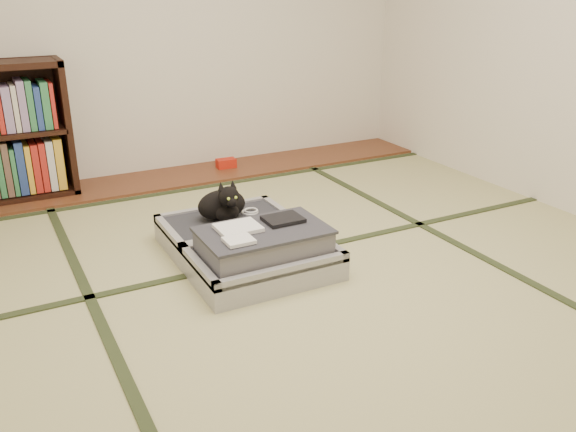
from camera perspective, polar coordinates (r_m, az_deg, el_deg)
name	(u,v)px	position (r m, az deg, el deg)	size (l,w,h in m)	color
floor	(312,287)	(3.05, 2.23, -6.69)	(4.50, 4.50, 0.00)	#CDC688
wood_strip	(183,176)	(4.75, -9.82, 3.69)	(4.00, 0.50, 0.02)	brown
red_item	(226,163)	(4.88, -5.81, 4.94)	(0.15, 0.09, 0.07)	red
tatami_borders	(268,250)	(3.44, -1.85, -3.18)	(4.00, 4.50, 0.01)	#2D381E
suitcase	(248,245)	(3.27, -3.76, -2.69)	(0.73, 0.97, 0.29)	#A1A2A6
cat	(223,205)	(3.46, -6.06, 1.07)	(0.32, 0.32, 0.26)	black
cable_coil	(250,212)	(3.59, -3.55, 0.42)	(0.10, 0.10, 0.02)	white
hanger	(241,272)	(3.18, -4.40, -5.28)	(0.46, 0.23, 0.01)	black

